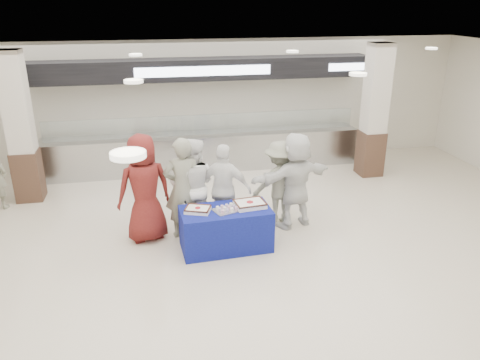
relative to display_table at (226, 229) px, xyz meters
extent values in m
plane|color=beige|center=(0.16, -1.19, -0.38)|extent=(14.00, 14.00, 0.00)
cube|color=#ACAFB3|center=(0.16, 4.21, 0.08)|extent=(8.00, 0.80, 0.90)
cube|color=#ACAFB3|center=(0.16, 4.21, 0.55)|extent=(8.00, 0.85, 0.04)
cube|color=white|center=(0.16, 3.91, 0.88)|extent=(7.60, 0.02, 0.50)
cube|color=black|center=(0.16, 4.21, 2.17)|extent=(8.40, 0.70, 0.50)
cube|color=silver|center=(0.16, 3.85, 2.17)|extent=(3.20, 0.03, 0.22)
cube|color=silver|center=(3.96, 3.85, 2.17)|extent=(1.40, 0.03, 0.18)
cube|color=#3C261B|center=(-3.84, 3.01, 0.18)|extent=(0.55, 0.55, 1.10)
cube|color=beige|center=(-3.84, 3.01, 1.78)|extent=(0.50, 0.50, 2.10)
cube|color=#3C261B|center=(4.16, 3.01, 0.18)|extent=(0.55, 0.55, 1.10)
cube|color=beige|center=(4.16, 3.01, 1.78)|extent=(0.50, 0.50, 2.10)
cube|color=navy|center=(0.00, 0.00, 0.00)|extent=(1.59, 0.86, 0.75)
cube|color=white|center=(-0.48, 0.01, 0.41)|extent=(0.50, 0.44, 0.06)
cube|color=#421F13|center=(-0.48, 0.01, 0.45)|extent=(0.50, 0.44, 0.02)
cylinder|color=maroon|center=(-0.48, 0.01, 0.44)|extent=(0.12, 0.12, 0.01)
cube|color=white|center=(0.44, 0.04, 0.41)|extent=(0.55, 0.45, 0.08)
cube|color=#421F13|center=(0.44, 0.04, 0.47)|extent=(0.55, 0.45, 0.02)
cylinder|color=maroon|center=(0.44, 0.04, 0.46)|extent=(0.13, 0.13, 0.01)
cube|color=#A5A5AA|center=(0.02, -0.05, 0.38)|extent=(0.53, 0.47, 0.02)
imported|color=maroon|center=(-1.35, 0.64, 0.62)|extent=(1.11, 0.88, 1.98)
imported|color=slate|center=(-0.67, 0.64, 0.57)|extent=(0.71, 0.49, 1.89)
imported|color=white|center=(-0.47, 0.81, 0.53)|extent=(0.98, 0.82, 1.81)
imported|color=white|center=(0.09, 0.64, 0.48)|extent=(1.09, 0.78, 1.72)
imported|color=slate|center=(1.19, 0.82, 0.45)|extent=(1.13, 0.72, 1.66)
imported|color=white|center=(1.45, 0.64, 0.56)|extent=(1.81, 1.04, 1.86)
camera|label=1|loc=(-1.19, -7.21, 3.76)|focal=35.00mm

